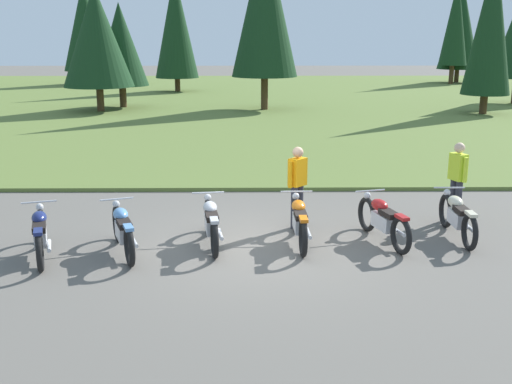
% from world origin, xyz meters
% --- Properties ---
extents(ground_plane, '(140.00, 140.00, 0.00)m').
position_xyz_m(ground_plane, '(0.00, 0.00, 0.00)').
color(ground_plane, '#605B54').
extents(grass_moorland, '(80.00, 44.00, 0.10)m').
position_xyz_m(grass_moorland, '(0.00, 26.18, 0.05)').
color(grass_moorland, '#5B7033').
rests_on(grass_moorland, ground).
extents(forest_treeline, '(41.60, 23.29, 8.93)m').
position_xyz_m(forest_treeline, '(-0.17, 29.06, 4.34)').
color(forest_treeline, '#47331E').
rests_on(forest_treeline, ground).
extents(motorcycle_navy, '(0.83, 2.04, 0.88)m').
position_xyz_m(motorcycle_navy, '(-3.81, -0.49, 0.44)').
color(motorcycle_navy, black).
rests_on(motorcycle_navy, ground).
extents(motorcycle_sky_blue, '(0.90, 2.01, 0.88)m').
position_xyz_m(motorcycle_sky_blue, '(-2.40, -0.29, 0.44)').
color(motorcycle_sky_blue, black).
rests_on(motorcycle_sky_blue, ground).
extents(motorcycle_silver, '(0.65, 2.09, 0.88)m').
position_xyz_m(motorcycle_silver, '(-0.84, 0.14, 0.44)').
color(motorcycle_silver, black).
rests_on(motorcycle_silver, ground).
extents(motorcycle_orange, '(0.62, 2.10, 0.88)m').
position_xyz_m(motorcycle_orange, '(0.81, 0.20, 0.44)').
color(motorcycle_orange, black).
rests_on(motorcycle_orange, ground).
extents(motorcycle_red, '(0.77, 2.06, 0.88)m').
position_xyz_m(motorcycle_red, '(2.40, 0.27, 0.44)').
color(motorcycle_red, black).
rests_on(motorcycle_red, ground).
extents(motorcycle_cream, '(0.62, 2.10, 0.88)m').
position_xyz_m(motorcycle_cream, '(3.88, 0.48, 0.44)').
color(motorcycle_cream, black).
rests_on(motorcycle_cream, ground).
extents(rider_checking_bike, '(0.33, 0.52, 1.67)m').
position_xyz_m(rider_checking_bike, '(4.22, 1.65, 0.95)').
color(rider_checking_bike, '#2D2D38').
rests_on(rider_checking_bike, ground).
extents(rider_in_hivis_vest, '(0.41, 0.43, 1.67)m').
position_xyz_m(rider_in_hivis_vest, '(0.84, 1.20, 0.95)').
color(rider_in_hivis_vest, '#2D2D38').
rests_on(rider_in_hivis_vest, ground).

